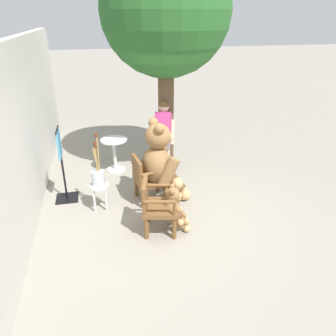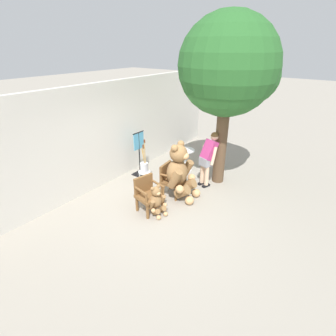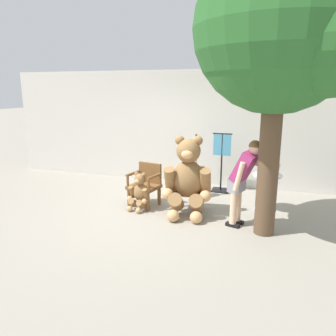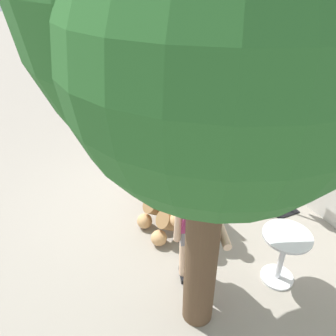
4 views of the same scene
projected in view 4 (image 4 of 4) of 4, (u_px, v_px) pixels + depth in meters
ground_plane at (151, 210)px, 5.21m from camera, size 60.00×60.00×0.00m
back_wall at (285, 103)px, 5.32m from camera, size 10.00×0.16×2.80m
wooden_chair_left at (164, 165)px, 5.48m from camera, size 0.66×0.63×0.86m
wooden_chair_right at (191, 195)px, 4.76m from camera, size 0.62×0.59×0.86m
teddy_bear_large at (175, 185)px, 4.50m from camera, size 0.92×0.90×1.51m
teddy_bear_small at (148, 173)px, 5.44m from camera, size 0.47×0.47×0.76m
person_visitor at (195, 226)px, 3.53m from camera, size 0.84×0.48×1.53m
white_stool at (235, 184)px, 5.19m from camera, size 0.34×0.34×0.46m
brush_bucket at (237, 169)px, 5.04m from camera, size 0.22×0.22×0.94m
round_side_table at (283, 252)px, 3.83m from camera, size 0.56×0.56×0.72m
patio_tree at (221, 3)px, 1.90m from camera, size 2.61×2.49×4.44m
clothing_display_stand at (290, 171)px, 4.84m from camera, size 0.44×0.40×1.36m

